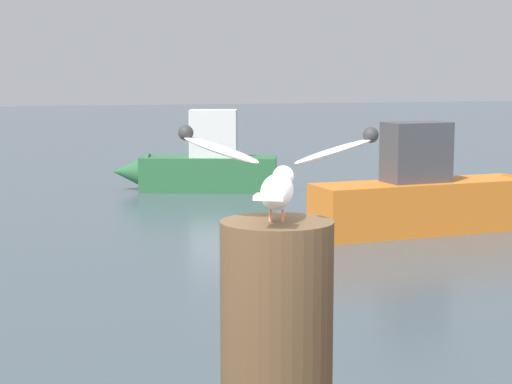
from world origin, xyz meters
The scene contains 3 objects.
seagull centered at (0.84, -0.42, 2.45)m, with size 0.54×0.38×0.27m.
boat_orange centered at (6.74, 11.11, 0.56)m, with size 4.53×1.51×1.83m.
boat_green centered at (3.71, 16.93, 0.56)m, with size 3.70×1.84×1.78m.
Camera 1 is at (0.16, -2.93, 2.77)m, focal length 64.90 mm.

